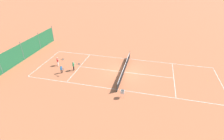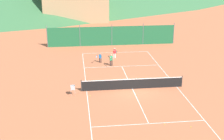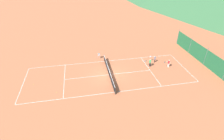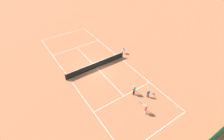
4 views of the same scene
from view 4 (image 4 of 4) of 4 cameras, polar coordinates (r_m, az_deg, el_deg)
name	(u,v)px [view 4 (image 4 of 4)]	position (r m, az deg, el deg)	size (l,w,h in m)	color
ground_plane	(96,68)	(24.67, -5.09, 0.75)	(600.00, 600.00, 0.00)	#B7603D
court_line_markings	(96,68)	(24.67, -5.09, 0.76)	(8.25, 23.85, 0.01)	white
tennis_net	(96,65)	(24.36, -5.15, 1.67)	(9.18, 0.08, 1.06)	#2D2D2D
player_far_baseline	(145,108)	(18.97, 10.84, -12.23)	(0.40, 1.07, 1.24)	white
player_near_service	(148,93)	(20.62, 11.74, -7.23)	(0.70, 0.84, 1.11)	black
player_near_baseline	(134,89)	(20.55, 7.13, -6.30)	(0.44, 1.11, 1.31)	black
tennis_ball_alley_left	(70,49)	(29.35, -13.54, 6.84)	(0.07, 0.07, 0.07)	#CCE033
tennis_ball_by_net_left	(65,38)	(32.65, -15.13, 10.11)	(0.07, 0.07, 0.07)	#CCE033
tennis_ball_near_corner	(59,50)	(29.43, -16.99, 6.24)	(0.07, 0.07, 0.07)	#CCE033
tennis_ball_mid_court	(114,55)	(27.05, 0.78, 4.97)	(0.07, 0.07, 0.07)	#CCE033
ball_hopper	(123,50)	(27.17, 3.74, 6.63)	(0.36, 0.36, 0.89)	#B7B7BC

